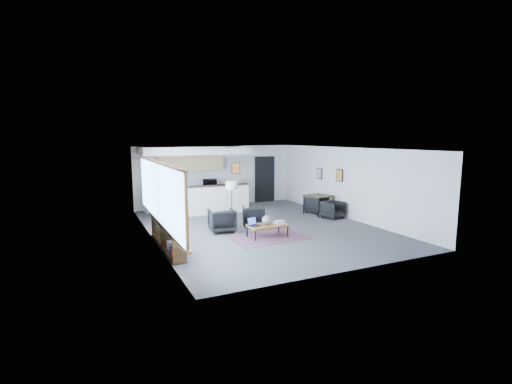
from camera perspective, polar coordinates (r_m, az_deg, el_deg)
name	(u,v)px	position (r m, az deg, el deg)	size (l,w,h in m)	color
room	(261,188)	(12.12, 0.78, 0.54)	(7.02, 9.02, 2.62)	#464648
window	(159,194)	(10.18, -14.77, -0.36)	(0.10, 5.95, 1.66)	#8CBFFF
console	(167,236)	(10.29, -13.48, -6.65)	(0.35, 3.00, 0.80)	#322111
kitchenette	(194,177)	(15.15, -9.46, 2.30)	(4.20, 1.96, 2.60)	white
doorway	(264,179)	(17.09, 1.28, 2.08)	(1.10, 0.12, 2.15)	black
track_light	(221,149)	(13.82, -5.43, 6.58)	(1.60, 0.07, 0.15)	silver
wall_art_lower	(340,175)	(14.25, 12.74, 2.53)	(0.03, 0.38, 0.48)	black
wall_art_upper	(320,174)	(15.30, 9.76, 2.82)	(0.03, 0.34, 0.44)	black
kilim_rug	(267,237)	(11.16, 1.77, -6.93)	(2.30, 1.64, 0.01)	#553042
coffee_table	(267,226)	(11.07, 1.77, -5.20)	(1.19, 0.66, 0.38)	brown
laptop	(253,223)	(10.92, -0.40, -4.85)	(0.41, 0.38, 0.24)	black
ceramic_pot	(267,220)	(11.03, 1.64, -4.36)	(0.28, 0.28, 0.28)	gray
book_stack	(280,222)	(11.23, 3.66, -4.64)	(0.32, 0.26, 0.09)	silver
coaster	(274,226)	(10.93, 2.77, -5.22)	(0.12, 0.12, 0.01)	#E5590C
armchair_left	(222,219)	(11.76, -5.27, -4.21)	(0.77, 0.72, 0.79)	black
armchair_right	(253,215)	(12.47, -0.41, -3.56)	(0.72, 0.67, 0.74)	black
floor_lamp	(232,187)	(12.91, -3.78, 0.83)	(0.42, 0.42, 1.45)	black
dining_table	(318,197)	(14.45, 9.59, -0.76)	(1.06, 1.06, 0.75)	#322111
dining_chair_near	(333,210)	(13.93, 11.74, -2.77)	(0.58, 0.54, 0.60)	black
dining_chair_far	(316,205)	(14.81, 9.19, -1.99)	(0.61, 0.57, 0.63)	black
microwave	(210,182)	(15.82, -7.12, 1.60)	(0.51, 0.28, 0.34)	black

